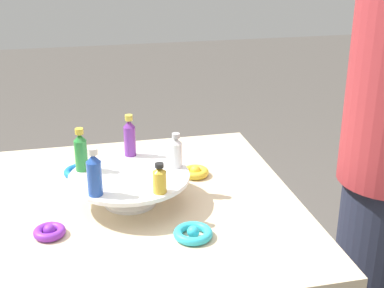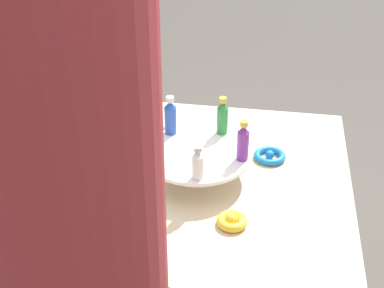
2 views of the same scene
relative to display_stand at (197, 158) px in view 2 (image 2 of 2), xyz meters
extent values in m
cube|color=beige|center=(0.00, 0.00, -0.43)|extent=(0.98, 0.98, 0.72)
cylinder|color=white|center=(0.00, 0.00, -0.06)|extent=(0.15, 0.15, 0.01)
cylinder|color=white|center=(0.00, 0.00, -0.02)|extent=(0.08, 0.08, 0.07)
cylinder|color=white|center=(0.00, 0.00, 0.02)|extent=(0.35, 0.35, 0.01)
cylinder|color=#234CAD|center=(-0.10, -0.10, 0.07)|extent=(0.04, 0.04, 0.10)
cone|color=#234CAD|center=(-0.10, -0.10, 0.13)|extent=(0.04, 0.04, 0.02)
cylinder|color=silver|center=(-0.10, -0.10, 0.15)|extent=(0.03, 0.03, 0.02)
cylinder|color=gold|center=(0.07, -0.13, 0.05)|extent=(0.04, 0.04, 0.06)
cone|color=gold|center=(0.07, -0.13, 0.09)|extent=(0.04, 0.04, 0.01)
cylinder|color=black|center=(0.07, -0.13, 0.10)|extent=(0.02, 0.02, 0.01)
cylinder|color=silver|center=(0.14, 0.03, 0.06)|extent=(0.04, 0.04, 0.08)
cone|color=silver|center=(0.14, 0.03, 0.11)|extent=(0.03, 0.03, 0.02)
cylinder|color=#B2B2B7|center=(0.14, 0.03, 0.12)|extent=(0.02, 0.02, 0.01)
cylinder|color=#702D93|center=(0.02, 0.14, 0.07)|extent=(0.04, 0.04, 0.10)
cone|color=#702D93|center=(0.02, 0.14, 0.13)|extent=(0.03, 0.03, 0.02)
cylinder|color=gold|center=(0.02, 0.14, 0.15)|extent=(0.02, 0.02, 0.02)
cylinder|color=#288438|center=(-0.13, 0.06, 0.07)|extent=(0.04, 0.04, 0.09)
cone|color=#288438|center=(-0.13, 0.06, 0.13)|extent=(0.04, 0.04, 0.02)
cylinder|color=gold|center=(-0.13, 0.06, 0.14)|extent=(0.02, 0.02, 0.02)
torus|color=purple|center=(-0.23, -0.14, -0.06)|extent=(0.08, 0.08, 0.02)
sphere|color=purple|center=(-0.23, -0.14, -0.05)|extent=(0.03, 0.03, 0.03)
torus|color=#2DB7CC|center=(0.14, -0.23, -0.06)|extent=(0.10, 0.10, 0.02)
sphere|color=#2DB7CC|center=(0.14, -0.23, -0.05)|extent=(0.03, 0.03, 0.03)
torus|color=gold|center=(0.23, 0.14, -0.05)|extent=(0.09, 0.09, 0.03)
sphere|color=gold|center=(0.23, 0.14, -0.05)|extent=(0.04, 0.04, 0.04)
torus|color=blue|center=(-0.14, 0.23, -0.06)|extent=(0.11, 0.11, 0.02)
sphere|color=blue|center=(-0.14, 0.23, -0.05)|extent=(0.03, 0.03, 0.03)
cylinder|color=#9E2D33|center=(0.79, -0.08, 0.39)|extent=(0.30, 0.30, 0.86)
camera|label=1|loc=(-0.13, -1.40, 0.68)|focal=50.00mm
camera|label=2|loc=(1.41, 0.22, 0.92)|focal=50.00mm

